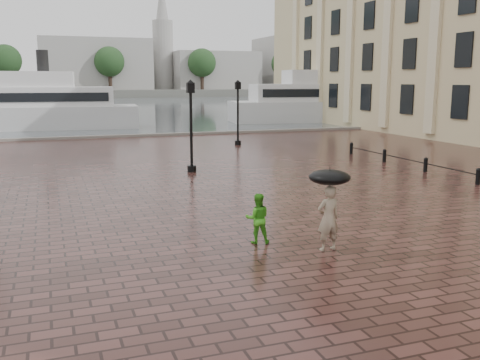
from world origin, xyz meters
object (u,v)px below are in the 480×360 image
object	(u,v)px
child_pedestrian	(258,218)
ferry_far	(335,100)
adult_pedestrian	(328,218)
ferry_near	(15,106)
street_lamps	(91,122)

from	to	relation	value
child_pedestrian	ferry_far	distance (m)	47.18
adult_pedestrian	ferry_far	distance (m)	47.45
ferry_near	ferry_far	world-z (taller)	ferry_far
adult_pedestrian	child_pedestrian	size ratio (longest dim) A/B	1.25
street_lamps	adult_pedestrian	size ratio (longest dim) A/B	12.13
street_lamps	ferry_far	xyz separation A→B (m)	(28.31, 24.17, -0.01)
street_lamps	child_pedestrian	world-z (taller)	street_lamps
street_lamps	adult_pedestrian	world-z (taller)	street_lamps
child_pedestrian	ferry_far	world-z (taller)	ferry_far
ferry_near	ferry_far	xyz separation A→B (m)	(33.23, -0.72, 0.12)
street_lamps	child_pedestrian	bearing A→B (deg)	-78.52
ferry_near	ferry_far	bearing A→B (deg)	3.73
street_lamps	child_pedestrian	xyz separation A→B (m)	(3.20, -15.75, -1.62)
child_pedestrian	ferry_far	size ratio (longest dim) A/B	0.06
ferry_near	street_lamps	bearing A→B (deg)	-73.85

